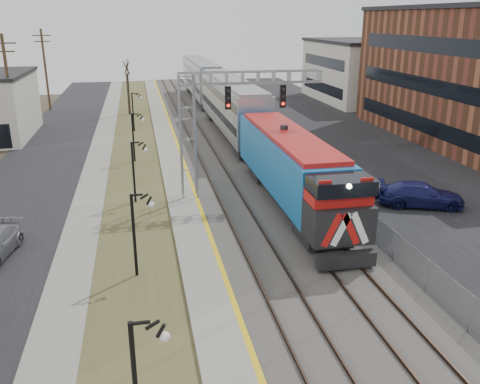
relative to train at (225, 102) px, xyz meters
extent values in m
cube|color=black|center=(-17.00, -14.25, -2.86)|extent=(7.00, 120.00, 0.04)
cube|color=gray|center=(-12.50, -14.25, -2.84)|extent=(2.00, 120.00, 0.08)
cube|color=#4D4E29|center=(-9.50, -14.25, -2.85)|extent=(4.00, 120.00, 0.06)
cube|color=gray|center=(-6.50, -14.25, -2.76)|extent=(2.00, 120.00, 0.24)
cube|color=#595651|center=(-1.50, -14.25, -2.78)|extent=(8.00, 120.00, 0.20)
cube|color=black|center=(10.50, -14.25, -2.86)|extent=(16.00, 120.00, 0.04)
cube|color=gold|center=(-5.62, -14.25, -2.64)|extent=(0.24, 120.00, 0.01)
cube|color=#2D2119|center=(-4.25, -14.25, -2.61)|extent=(0.08, 120.00, 0.15)
cube|color=#2D2119|center=(-2.75, -14.25, -2.61)|extent=(0.08, 120.00, 0.15)
cube|color=#2D2119|center=(-0.75, -14.25, -2.61)|extent=(0.08, 120.00, 0.15)
cube|color=#2D2119|center=(0.75, -14.25, -2.61)|extent=(0.08, 120.00, 0.15)
cube|color=#1462A8|center=(0.00, -24.19, -0.41)|extent=(3.00, 17.00, 4.25)
cube|color=black|center=(0.00, -32.89, -2.18)|extent=(2.80, 0.50, 0.70)
cube|color=#95989E|center=(0.00, -3.89, 0.13)|extent=(3.00, 22.00, 5.33)
cube|color=#95989E|center=(0.00, 18.91, 0.13)|extent=(3.00, 22.00, 5.33)
cube|color=gray|center=(-6.00, -21.25, 1.12)|extent=(1.00, 1.00, 8.00)
cube|color=gray|center=(-2.00, -21.25, 4.87)|extent=(9.00, 0.80, 0.80)
cube|color=black|center=(-3.50, -21.70, 3.72)|extent=(0.35, 0.25, 1.40)
cube|color=black|center=(0.00, -21.70, 3.72)|extent=(0.35, 0.25, 1.40)
cylinder|color=black|center=(-9.50, -31.25, -0.88)|extent=(0.14, 0.14, 4.00)
cylinder|color=black|center=(-9.50, -21.25, -0.88)|extent=(0.14, 0.14, 4.00)
cylinder|color=black|center=(-9.50, -11.25, -0.88)|extent=(0.14, 0.14, 4.00)
cylinder|color=black|center=(-9.50, 0.75, -0.88)|extent=(0.14, 0.14, 4.00)
cylinder|color=#4C3823|center=(-20.00, -4.25, 2.12)|extent=(0.28, 0.28, 10.00)
cylinder|color=#4C3823|center=(-20.00, 15.75, 2.12)|extent=(0.28, 0.28, 10.00)
cube|color=gray|center=(2.70, -14.25, -2.08)|extent=(0.04, 120.00, 1.60)
cube|color=#B8B1A1|center=(24.50, 15.75, 1.12)|extent=(16.00, 18.00, 8.00)
cylinder|color=#382D23|center=(-10.00, 10.75, -0.43)|extent=(0.30, 0.30, 4.90)
imported|color=navy|center=(8.08, -25.46, -2.13)|extent=(5.57, 3.74, 1.50)
imported|color=slate|center=(5.05, -23.25, -2.22)|extent=(4.22, 2.71, 1.34)
camera|label=1|loc=(-8.95, -52.60, 8.39)|focal=38.00mm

